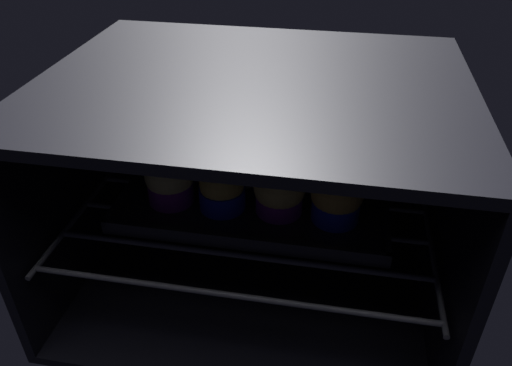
{
  "coord_description": "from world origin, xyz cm",
  "views": [
    {
      "loc": [
        11.79,
        -40.87,
        61.28
      ],
      "look_at": [
        0.0,
        23.8,
        17.28
      ],
      "focal_mm": 34.88,
      "sensor_mm": 36.0,
      "label": 1
    }
  ],
  "objects_px": {
    "baking_tray": "(256,196)",
    "muffin_row1_col0": "(188,153)",
    "muffin_row0_col3": "(337,197)",
    "muffin_row1_col1": "(236,161)",
    "muffin_row1_col2": "(285,163)",
    "muffin_row1_col3": "(336,167)",
    "muffin_row0_col2": "(279,191)",
    "muffin_row0_col0": "(170,179)",
    "muffin_row0_col1": "(222,188)"
  },
  "relations": [
    {
      "from": "baking_tray",
      "to": "muffin_row1_col0",
      "type": "xyz_separation_m",
      "value": [
        -0.12,
        0.04,
        0.04
      ]
    },
    {
      "from": "muffin_row0_col3",
      "to": "muffin_row1_col1",
      "type": "distance_m",
      "value": 0.19
    },
    {
      "from": "baking_tray",
      "to": "muffin_row1_col2",
      "type": "distance_m",
      "value": 0.07
    },
    {
      "from": "baking_tray",
      "to": "muffin_row1_col3",
      "type": "xyz_separation_m",
      "value": [
        0.12,
        0.05,
        0.04
      ]
    },
    {
      "from": "muffin_row1_col3",
      "to": "muffin_row0_col2",
      "type": "bearing_deg",
      "value": -133.99
    },
    {
      "from": "muffin_row0_col3",
      "to": "muffin_row1_col3",
      "type": "relative_size",
      "value": 1.08
    },
    {
      "from": "muffin_row1_col1",
      "to": "muffin_row1_col3",
      "type": "distance_m",
      "value": 0.16
    },
    {
      "from": "muffin_row0_col2",
      "to": "muffin_row1_col2",
      "type": "xyz_separation_m",
      "value": [
        -0.0,
        0.08,
        0.0
      ]
    },
    {
      "from": "muffin_row0_col0",
      "to": "muffin_row1_col2",
      "type": "distance_m",
      "value": 0.19
    },
    {
      "from": "muffin_row0_col0",
      "to": "muffin_row0_col1",
      "type": "height_order",
      "value": "muffin_row0_col0"
    },
    {
      "from": "muffin_row0_col1",
      "to": "muffin_row1_col1",
      "type": "relative_size",
      "value": 0.96
    },
    {
      "from": "muffin_row1_col0",
      "to": "muffin_row1_col3",
      "type": "relative_size",
      "value": 1.04
    },
    {
      "from": "muffin_row1_col0",
      "to": "muffin_row1_col1",
      "type": "relative_size",
      "value": 1.02
    },
    {
      "from": "muffin_row0_col2",
      "to": "muffin_row1_col3",
      "type": "distance_m",
      "value": 0.12
    },
    {
      "from": "baking_tray",
      "to": "muffin_row1_col0",
      "type": "distance_m",
      "value": 0.14
    },
    {
      "from": "baking_tray",
      "to": "muffin_row0_col3",
      "type": "xyz_separation_m",
      "value": [
        0.13,
        -0.04,
        0.05
      ]
    },
    {
      "from": "muffin_row0_col3",
      "to": "muffin_row0_col1",
      "type": "bearing_deg",
      "value": -179.53
    },
    {
      "from": "baking_tray",
      "to": "muffin_row1_col3",
      "type": "relative_size",
      "value": 5.13
    },
    {
      "from": "muffin_row1_col0",
      "to": "muffin_row1_col1",
      "type": "distance_m",
      "value": 0.08
    },
    {
      "from": "muffin_row0_col3",
      "to": "muffin_row1_col3",
      "type": "xyz_separation_m",
      "value": [
        -0.0,
        0.09,
        -0.0
      ]
    },
    {
      "from": "muffin_row0_col1",
      "to": "muffin_row0_col3",
      "type": "height_order",
      "value": "muffin_row0_col3"
    },
    {
      "from": "muffin_row0_col3",
      "to": "muffin_row1_col2",
      "type": "xyz_separation_m",
      "value": [
        -0.09,
        0.08,
        -0.0
      ]
    },
    {
      "from": "muffin_row0_col1",
      "to": "muffin_row0_col3",
      "type": "distance_m",
      "value": 0.17
    },
    {
      "from": "baking_tray",
      "to": "muffin_row0_col2",
      "type": "bearing_deg",
      "value": -41.82
    },
    {
      "from": "muffin_row0_col3",
      "to": "muffin_row1_col2",
      "type": "height_order",
      "value": "muffin_row0_col3"
    },
    {
      "from": "muffin_row0_col0",
      "to": "muffin_row1_col3",
      "type": "height_order",
      "value": "muffin_row0_col0"
    },
    {
      "from": "muffin_row1_col0",
      "to": "muffin_row1_col1",
      "type": "xyz_separation_m",
      "value": [
        0.08,
        -0.01,
        -0.0
      ]
    },
    {
      "from": "muffin_row0_col2",
      "to": "muffin_row1_col3",
      "type": "bearing_deg",
      "value": 46.01
    },
    {
      "from": "muffin_row0_col0",
      "to": "muffin_row1_col1",
      "type": "xyz_separation_m",
      "value": [
        0.09,
        0.08,
        -0.0
      ]
    },
    {
      "from": "muffin_row0_col1",
      "to": "muffin_row1_col2",
      "type": "distance_m",
      "value": 0.12
    },
    {
      "from": "muffin_row0_col1",
      "to": "muffin_row0_col0",
      "type": "bearing_deg",
      "value": 178.34
    },
    {
      "from": "muffin_row0_col0",
      "to": "muffin_row1_col0",
      "type": "bearing_deg",
      "value": 87.31
    },
    {
      "from": "muffin_row1_col1",
      "to": "muffin_row1_col0",
      "type": "bearing_deg",
      "value": 175.84
    },
    {
      "from": "muffin_row0_col0",
      "to": "muffin_row1_col2",
      "type": "height_order",
      "value": "muffin_row0_col0"
    },
    {
      "from": "muffin_row1_col0",
      "to": "muffin_row1_col1",
      "type": "height_order",
      "value": "muffin_row1_col0"
    },
    {
      "from": "muffin_row0_col2",
      "to": "muffin_row1_col2",
      "type": "height_order",
      "value": "muffin_row0_col2"
    },
    {
      "from": "muffin_row0_col3",
      "to": "muffin_row1_col3",
      "type": "distance_m",
      "value": 0.09
    },
    {
      "from": "baking_tray",
      "to": "muffin_row0_col3",
      "type": "height_order",
      "value": "muffin_row0_col3"
    },
    {
      "from": "muffin_row0_col3",
      "to": "muffin_row1_col1",
      "type": "bearing_deg",
      "value": 154.59
    },
    {
      "from": "muffin_row0_col1",
      "to": "muffin_row1_col3",
      "type": "height_order",
      "value": "muffin_row1_col3"
    },
    {
      "from": "muffin_row0_col1",
      "to": "muffin_row1_col0",
      "type": "xyz_separation_m",
      "value": [
        -0.08,
        0.09,
        0.0
      ]
    },
    {
      "from": "muffin_row1_col2",
      "to": "muffin_row1_col0",
      "type": "bearing_deg",
      "value": 179.51
    },
    {
      "from": "muffin_row0_col3",
      "to": "muffin_row1_col3",
      "type": "bearing_deg",
      "value": 92.93
    },
    {
      "from": "muffin_row0_col3",
      "to": "muffin_row1_col0",
      "type": "distance_m",
      "value": 0.27
    },
    {
      "from": "muffin_row1_col0",
      "to": "muffin_row1_col2",
      "type": "bearing_deg",
      "value": -0.49
    },
    {
      "from": "muffin_row1_col0",
      "to": "muffin_row1_col3",
      "type": "bearing_deg",
      "value": 0.37
    },
    {
      "from": "muffin_row0_col2",
      "to": "muffin_row1_col1",
      "type": "relative_size",
      "value": 1.02
    },
    {
      "from": "muffin_row0_col2",
      "to": "muffin_row1_col0",
      "type": "xyz_separation_m",
      "value": [
        -0.17,
        0.08,
        0.0
      ]
    },
    {
      "from": "muffin_row1_col2",
      "to": "muffin_row0_col0",
      "type": "bearing_deg",
      "value": -153.72
    },
    {
      "from": "muffin_row0_col1",
      "to": "muffin_row1_col1",
      "type": "xyz_separation_m",
      "value": [
        0.01,
        0.08,
        0.0
      ]
    }
  ]
}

